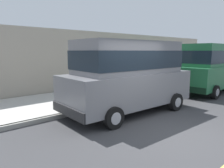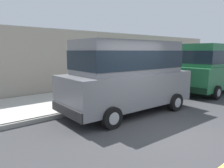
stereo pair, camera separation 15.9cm
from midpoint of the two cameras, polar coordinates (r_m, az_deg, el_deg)
name	(u,v)px [view 1 (the left image)]	position (r m, az deg, el deg)	size (l,w,h in m)	color
ground_plane	(172,134)	(5.94, 14.98, -12.91)	(80.00, 80.00, 0.00)	#38383A
curb	(98,108)	(8.05, -4.29, -6.33)	(0.16, 64.00, 0.14)	gray
sidewalk	(74,99)	(9.51, -10.80, -4.09)	(3.60, 64.00, 0.14)	#B7B5AD
car_grey_van	(129,73)	(7.47, 3.96, 2.85)	(2.24, 4.95, 2.52)	slate
car_green_van	(209,66)	(12.33, 24.42, 4.44)	(2.25, 4.96, 2.52)	#23663D
dog_black	(93,87)	(10.39, -5.46, -0.86)	(0.70, 0.41, 0.49)	black
fire_hydrant	(167,83)	(11.91, 14.35, 0.38)	(0.34, 0.24, 0.72)	gold
building_facade	(114,60)	(13.47, 0.17, 6.56)	(0.50, 20.00, 3.27)	#9E9384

